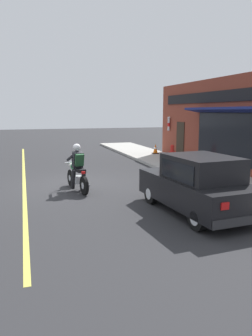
{
  "coord_description": "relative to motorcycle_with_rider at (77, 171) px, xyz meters",
  "views": [
    {
      "loc": [
        -1.74,
        -11.83,
        2.69
      ],
      "look_at": [
        1.27,
        -2.25,
        0.95
      ],
      "focal_mm": 35.0,
      "sensor_mm": 36.0,
      "label": 1
    }
  ],
  "objects": [
    {
      "name": "traffic_cone",
      "position": [
        5.96,
        7.44,
        -0.25
      ],
      "size": [
        0.36,
        0.36,
        0.6
      ],
      "color": "black",
      "rests_on": "sidewalk_curb"
    },
    {
      "name": "ground_plane",
      "position": [
        0.04,
        0.86,
        -0.68
      ],
      "size": [
        80.0,
        80.0,
        0.0
      ],
      "primitive_type": "plane",
      "color": "#2B2B2D"
    },
    {
      "name": "sidewalk_curb",
      "position": [
        5.49,
        3.86,
        -0.61
      ],
      "size": [
        2.6,
        22.0,
        0.14
      ],
      "primitive_type": "cube",
      "color": "#ADAAA3",
      "rests_on": "ground"
    },
    {
      "name": "motorcycle_with_rider",
      "position": [
        0.0,
        0.0,
        0.0
      ],
      "size": [
        0.67,
        2.01,
        1.62
      ],
      "color": "black",
      "rests_on": "ground"
    },
    {
      "name": "fire_hydrant",
      "position": [
        5.53,
        4.16,
        -0.11
      ],
      "size": [
        0.36,
        0.24,
        0.88
      ],
      "color": "red",
      "rests_on": "sidewalk_curb"
    },
    {
      "name": "storefront_building",
      "position": [
        7.02,
        2.62,
        1.43
      ],
      "size": [
        1.25,
        11.24,
        4.2
      ],
      "color": "brown",
      "rests_on": "ground"
    },
    {
      "name": "lane_stripe",
      "position": [
        -1.76,
        3.86,
        -0.67
      ],
      "size": [
        0.12,
        19.8,
        0.01
      ],
      "primitive_type": "cube",
      "color": "#D1C64C",
      "rests_on": "ground"
    },
    {
      "name": "car_hatchback",
      "position": [
        2.62,
        -3.47,
        0.09
      ],
      "size": [
        1.91,
        3.89,
        1.57
      ],
      "color": "black",
      "rests_on": "ground"
    }
  ]
}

